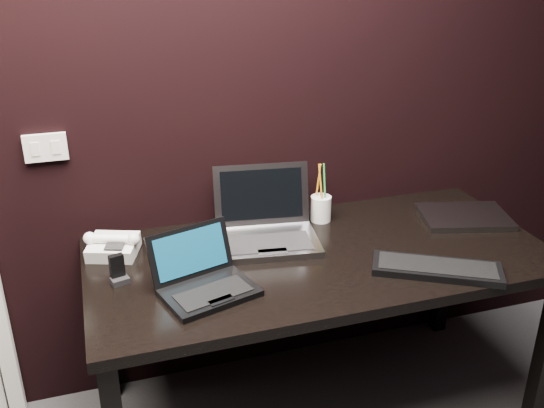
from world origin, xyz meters
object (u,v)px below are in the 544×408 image
object	(u,v)px
silver_laptop	(266,229)
desk_phone	(113,246)
ext_keyboard	(437,268)
closed_laptop	(464,217)
pen_cup	(321,207)
netbook	(204,280)
mobile_phone	(118,272)
desk	(320,271)

from	to	relation	value
silver_laptop	desk_phone	size ratio (longest dim) A/B	1.95
ext_keyboard	closed_laptop	xyz separation A→B (m)	(0.34, 0.34, -0.00)
closed_laptop	pen_cup	xyz separation A→B (m)	(-0.57, 0.17, 0.05)
silver_laptop	pen_cup	bearing A→B (deg)	21.54
silver_laptop	netbook	bearing A→B (deg)	-136.65
mobile_phone	silver_laptop	bearing A→B (deg)	14.30
closed_laptop	pen_cup	size ratio (longest dim) A/B	1.64
netbook	mobile_phone	distance (m)	0.30
ext_keyboard	closed_laptop	bearing A→B (deg)	45.22
desk	netbook	world-z (taller)	netbook
mobile_phone	ext_keyboard	bearing A→B (deg)	-14.09
desk	netbook	bearing A→B (deg)	-164.72
netbook	desk_phone	size ratio (longest dim) A/B	1.65
closed_laptop	desk_phone	world-z (taller)	desk_phone
closed_laptop	pen_cup	bearing A→B (deg)	163.17
netbook	ext_keyboard	distance (m)	0.81
desk_phone	pen_cup	distance (m)	0.84
desk_phone	mobile_phone	bearing A→B (deg)	-89.43
mobile_phone	pen_cup	size ratio (longest dim) A/B	0.41
desk	desk_phone	distance (m)	0.77
silver_laptop	mobile_phone	xyz separation A→B (m)	(-0.57, -0.14, -0.01)
closed_laptop	pen_cup	distance (m)	0.60
ext_keyboard	mobile_phone	world-z (taller)	mobile_phone
desk_phone	ext_keyboard	bearing A→B (deg)	-23.66
desk	closed_laptop	world-z (taller)	closed_laptop
desk_phone	mobile_phone	xyz separation A→B (m)	(0.00, -0.20, 0.00)
netbook	ext_keyboard	xyz separation A→B (m)	(0.80, -0.13, -0.02)
silver_laptop	closed_laptop	xyz separation A→B (m)	(0.84, -0.07, -0.04)
silver_laptop	mobile_phone	bearing A→B (deg)	-165.70
ext_keyboard	desk	bearing A→B (deg)	143.04
pen_cup	closed_laptop	bearing A→B (deg)	-16.83
netbook	desk	bearing A→B (deg)	15.28
mobile_phone	pen_cup	bearing A→B (deg)	16.67
silver_laptop	desk_phone	bearing A→B (deg)	174.48
netbook	mobile_phone	size ratio (longest dim) A/B	3.52
netbook	ext_keyboard	world-z (taller)	netbook
netbook	closed_laptop	bearing A→B (deg)	10.81
desk	mobile_phone	size ratio (longest dim) A/B	16.84
closed_laptop	desk_phone	size ratio (longest dim) A/B	1.88
ext_keyboard	pen_cup	world-z (taller)	pen_cup
netbook	desk_phone	distance (m)	0.43
ext_keyboard	mobile_phone	size ratio (longest dim) A/B	4.54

